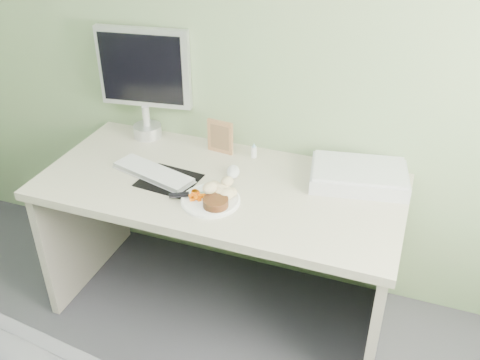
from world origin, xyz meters
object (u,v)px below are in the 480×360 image
(monitor, at_px, (144,77))
(plate, at_px, (211,201))
(desk, at_px, (221,217))
(scanner, at_px, (359,176))

(monitor, bearing_deg, plate, -48.91)
(desk, relative_size, plate, 6.43)
(plate, xyz_separation_m, monitor, (-0.54, 0.47, 0.30))
(monitor, bearing_deg, scanner, -13.16)
(desk, height_order, plate, plate)
(scanner, height_order, monitor, monitor)
(plate, distance_m, monitor, 0.77)
(plate, relative_size, monitor, 0.45)
(desk, relative_size, scanner, 3.84)
(plate, height_order, monitor, monitor)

